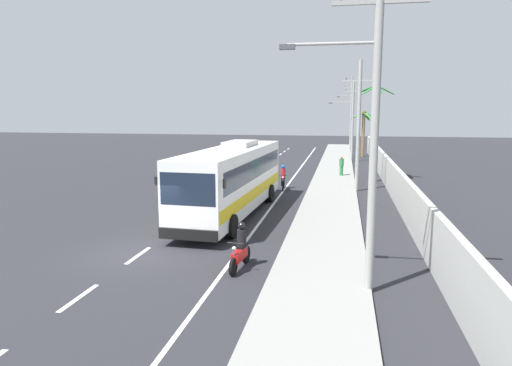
% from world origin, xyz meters
% --- Properties ---
extents(ground_plane, '(160.00, 160.00, 0.00)m').
position_xyz_m(ground_plane, '(0.00, 0.00, 0.00)').
color(ground_plane, '#28282D').
extents(sidewalk_kerb, '(3.20, 90.00, 0.14)m').
position_xyz_m(sidewalk_kerb, '(6.80, 10.00, 0.07)').
color(sidewalk_kerb, gray).
rests_on(sidewalk_kerb, ground).
extents(lane_markings, '(3.74, 71.00, 0.01)m').
position_xyz_m(lane_markings, '(2.26, 14.48, 0.00)').
color(lane_markings, white).
rests_on(lane_markings, ground).
extents(boundary_wall, '(0.24, 60.00, 2.06)m').
position_xyz_m(boundary_wall, '(10.60, 14.00, 1.03)').
color(boundary_wall, '#B2B2AD').
rests_on(boundary_wall, ground).
extents(coach_bus_foreground, '(3.34, 12.45, 3.73)m').
position_xyz_m(coach_bus_foreground, '(1.89, 7.05, 1.94)').
color(coach_bus_foreground, white).
rests_on(coach_bus_foreground, ground).
extents(motorcycle_beside_bus, '(0.56, 1.96, 1.66)m').
position_xyz_m(motorcycle_beside_bus, '(3.47, 15.11, 0.67)').
color(motorcycle_beside_bus, black).
rests_on(motorcycle_beside_bus, ground).
extents(motorcycle_trailing, '(0.56, 1.96, 1.60)m').
position_xyz_m(motorcycle_trailing, '(4.09, -0.86, 0.65)').
color(motorcycle_trailing, black).
rests_on(motorcycle_trailing, ground).
extents(pedestrian_near_kerb, '(0.36, 0.36, 1.54)m').
position_xyz_m(pedestrian_near_kerb, '(7.37, 21.53, 0.94)').
color(pedestrian_near_kerb, '#2D7A47').
rests_on(pedestrian_near_kerb, sidewalk_kerb).
extents(utility_pole_nearest, '(4.03, 0.24, 9.48)m').
position_xyz_m(utility_pole_nearest, '(8.21, -2.20, 5.11)').
color(utility_pole_nearest, '#9E9E99').
rests_on(utility_pole_nearest, ground).
extents(utility_pole_mid, '(2.19, 0.24, 8.58)m').
position_xyz_m(utility_pole_mid, '(8.41, 15.29, 4.48)').
color(utility_pole_mid, '#9E9E99').
rests_on(utility_pole_mid, ground).
extents(utility_pole_far, '(3.47, 0.24, 8.33)m').
position_xyz_m(utility_pole_far, '(8.24, 32.79, 4.45)').
color(utility_pole_far, '#9E9E99').
rests_on(utility_pole_far, ground).
extents(utility_pole_distant, '(3.14, 0.24, 9.98)m').
position_xyz_m(utility_pole_distant, '(8.36, 50.28, 5.28)').
color(utility_pole_distant, '#9E9E99').
rests_on(utility_pole_distant, ground).
extents(palm_nearest, '(3.44, 3.37, 5.28)m').
position_xyz_m(palm_nearest, '(9.71, 38.44, 3.60)').
color(palm_nearest, brown).
rests_on(palm_nearest, ground).
extents(palm_second, '(2.65, 2.79, 7.39)m').
position_xyz_m(palm_second, '(9.73, 19.67, 5.08)').
color(palm_second, brown).
rests_on(palm_second, ground).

